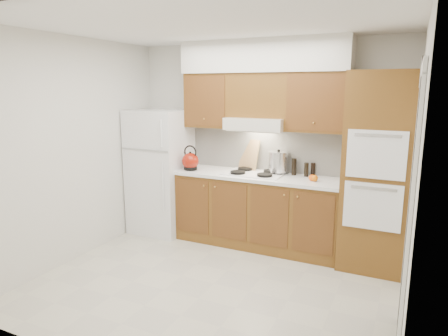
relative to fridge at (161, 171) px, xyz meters
The scene contains 26 objects.
floor 2.00m from the fridge, 39.06° to the right, with size 3.60×3.60×0.00m, color #BAB4A3.
ceiling 2.51m from the fridge, 39.06° to the right, with size 3.60×3.60×0.00m, color white.
wall_back 1.52m from the fridge, 14.37° to the left, with size 3.60×0.02×2.60m, color silver.
wall_left 1.28m from the fridge, 109.11° to the right, with size 0.02×3.00×2.60m, color silver.
wall_right 3.43m from the fridge, 19.58° to the right, with size 0.02×3.00×2.60m, color silver.
fridge is the anchor object (origin of this frame).
base_cabinets 1.49m from the fridge, ahead, with size 2.11×0.60×0.90m, color brown.
countertop 1.43m from the fridge, ahead, with size 2.13×0.62×0.04m, color white.
backsplash 1.51m from the fridge, 13.56° to the left, with size 2.11×0.03×0.56m, color white.
oven_cabinet 2.86m from the fridge, ahead, with size 0.70×0.65×2.20m, color brown.
upper_cab_left 1.22m from the fridge, 15.78° to the left, with size 0.63×0.33×0.70m, color brown.
upper_cab_right 2.35m from the fridge, ahead, with size 0.73×0.33×0.70m, color brown.
range_hood 1.56m from the fridge, ahead, with size 0.75×0.45×0.15m, color silver.
upper_cab_over_hood 1.75m from the fridge, ahead, with size 0.75×0.33×0.55m, color brown.
soffit 2.11m from the fridge, ahead, with size 2.13×0.36×0.40m, color silver.
cooktop 1.38m from the fridge, ahead, with size 0.74×0.50×0.01m, color white.
doorway 3.53m from the fridge, 25.02° to the right, with size 0.02×0.90×2.10m, color black.
wall_clock 3.49m from the fridge, 10.48° to the right, with size 0.30×0.30×0.02m, color #3F3833.
kettle 0.56m from the fridge, ahead, with size 0.22×0.22×0.22m, color maroon.
cutting_board 1.28m from the fridge, 13.72° to the left, with size 0.31×0.02×0.42m, color tan.
stock_pot 1.68m from the fridge, ahead, with size 0.24×0.24×0.25m, color silver.
condiment_a 1.87m from the fridge, ahead, with size 0.06×0.06×0.21m, color black.
condiment_b 2.03m from the fridge, ahead, with size 0.05×0.05×0.17m, color black.
condiment_c 2.10m from the fridge, ahead, with size 0.06×0.06×0.16m, color black.
orange_near 2.17m from the fridge, ahead, with size 0.08×0.08×0.08m, color orange.
orange_far 2.14m from the fridge, ahead, with size 0.08×0.08×0.08m, color #DB500B.
Camera 1 is at (1.75, -3.45, 2.03)m, focal length 32.00 mm.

